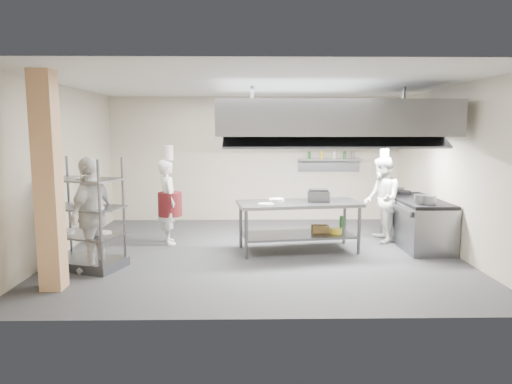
{
  "coord_description": "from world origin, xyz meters",
  "views": [
    {
      "loc": [
        -0.18,
        -8.11,
        2.21
      ],
      "look_at": [
        -0.03,
        0.2,
        1.08
      ],
      "focal_mm": 32.0,
      "sensor_mm": 36.0,
      "label": 1
    }
  ],
  "objects_px": {
    "chef_plating": "(92,215)",
    "stockpot": "(421,199)",
    "griddle": "(318,196)",
    "chef_head": "(168,202)",
    "pass_rack": "(84,213)",
    "island": "(298,227)",
    "cooking_range": "(416,223)",
    "chef_line": "(382,200)"
  },
  "relations": [
    {
      "from": "chef_plating",
      "to": "stockpot",
      "type": "distance_m",
      "value": 5.6
    },
    {
      "from": "griddle",
      "to": "chef_head",
      "type": "bearing_deg",
      "value": 174.57
    },
    {
      "from": "pass_rack",
      "to": "chef_plating",
      "type": "relative_size",
      "value": 0.98
    },
    {
      "from": "island",
      "to": "cooking_range",
      "type": "bearing_deg",
      "value": 2.75
    },
    {
      "from": "chef_line",
      "to": "chef_plating",
      "type": "relative_size",
      "value": 0.94
    },
    {
      "from": "chef_head",
      "to": "chef_line",
      "type": "height_order",
      "value": "chef_line"
    },
    {
      "from": "pass_rack",
      "to": "chef_head",
      "type": "height_order",
      "value": "pass_rack"
    },
    {
      "from": "pass_rack",
      "to": "chef_head",
      "type": "distance_m",
      "value": 1.91
    },
    {
      "from": "chef_plating",
      "to": "stockpot",
      "type": "bearing_deg",
      "value": 114.24
    },
    {
      "from": "griddle",
      "to": "stockpot",
      "type": "relative_size",
      "value": 1.67
    },
    {
      "from": "pass_rack",
      "to": "griddle",
      "type": "relative_size",
      "value": 4.49
    },
    {
      "from": "pass_rack",
      "to": "cooking_range",
      "type": "height_order",
      "value": "pass_rack"
    },
    {
      "from": "chef_plating",
      "to": "stockpot",
      "type": "relative_size",
      "value": 7.62
    },
    {
      "from": "pass_rack",
      "to": "stockpot",
      "type": "xyz_separation_m",
      "value": [
        5.71,
        0.78,
        0.09
      ]
    },
    {
      "from": "pass_rack",
      "to": "cooking_range",
      "type": "distance_m",
      "value": 6.06
    },
    {
      "from": "island",
      "to": "stockpot",
      "type": "bearing_deg",
      "value": -12.77
    },
    {
      "from": "chef_head",
      "to": "griddle",
      "type": "distance_m",
      "value": 2.9
    },
    {
      "from": "island",
      "to": "chef_plating",
      "type": "xyz_separation_m",
      "value": [
        -3.34,
        -1.17,
        0.45
      ]
    },
    {
      "from": "griddle",
      "to": "chef_plating",
      "type": "bearing_deg",
      "value": -156.31
    },
    {
      "from": "chef_plating",
      "to": "griddle",
      "type": "distance_m",
      "value": 3.93
    },
    {
      "from": "chef_plating",
      "to": "griddle",
      "type": "bearing_deg",
      "value": 122.98
    },
    {
      "from": "cooking_range",
      "to": "chef_plating",
      "type": "distance_m",
      "value": 5.92
    },
    {
      "from": "pass_rack",
      "to": "stockpot",
      "type": "bearing_deg",
      "value": 27.77
    },
    {
      "from": "chef_plating",
      "to": "griddle",
      "type": "height_order",
      "value": "chef_plating"
    },
    {
      "from": "island",
      "to": "stockpot",
      "type": "height_order",
      "value": "stockpot"
    },
    {
      "from": "cooking_range",
      "to": "stockpot",
      "type": "height_order",
      "value": "stockpot"
    },
    {
      "from": "island",
      "to": "stockpot",
      "type": "xyz_separation_m",
      "value": [
        2.16,
        -0.18,
        0.53
      ]
    },
    {
      "from": "chef_head",
      "to": "chef_plating",
      "type": "distance_m",
      "value": 1.99
    },
    {
      "from": "cooking_range",
      "to": "chef_plating",
      "type": "relative_size",
      "value": 1.11
    },
    {
      "from": "chef_head",
      "to": "griddle",
      "type": "xyz_separation_m",
      "value": [
        2.85,
        -0.51,
        0.18
      ]
    },
    {
      "from": "island",
      "to": "chef_plating",
      "type": "distance_m",
      "value": 3.57
    },
    {
      "from": "island",
      "to": "chef_line",
      "type": "bearing_deg",
      "value": 13.15
    },
    {
      "from": "pass_rack",
      "to": "chef_head",
      "type": "xyz_separation_m",
      "value": [
        1.07,
        1.58,
        -0.07
      ]
    },
    {
      "from": "chef_line",
      "to": "chef_plating",
      "type": "xyz_separation_m",
      "value": [
        -5.06,
        -1.83,
        0.05
      ]
    },
    {
      "from": "cooking_range",
      "to": "chef_plating",
      "type": "xyz_separation_m",
      "value": [
        -5.68,
        -1.61,
        0.48
      ]
    },
    {
      "from": "chef_plating",
      "to": "chef_head",
      "type": "bearing_deg",
      "value": 168.17
    },
    {
      "from": "griddle",
      "to": "stockpot",
      "type": "xyz_separation_m",
      "value": [
        1.79,
        -0.28,
        -0.02
      ]
    },
    {
      "from": "griddle",
      "to": "cooking_range",
      "type": "bearing_deg",
      "value": 14.63
    },
    {
      "from": "cooking_range",
      "to": "chef_head",
      "type": "relative_size",
      "value": 1.22
    },
    {
      "from": "island",
      "to": "stockpot",
      "type": "distance_m",
      "value": 2.23
    },
    {
      "from": "island",
      "to": "chef_plating",
      "type": "bearing_deg",
      "value": -168.75
    },
    {
      "from": "chef_plating",
      "to": "stockpot",
      "type": "xyz_separation_m",
      "value": [
        5.51,
        0.99,
        0.08
      ]
    }
  ]
}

